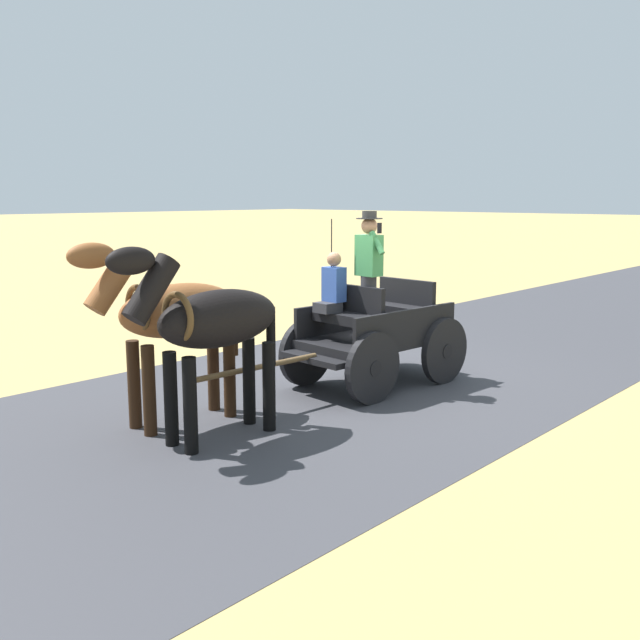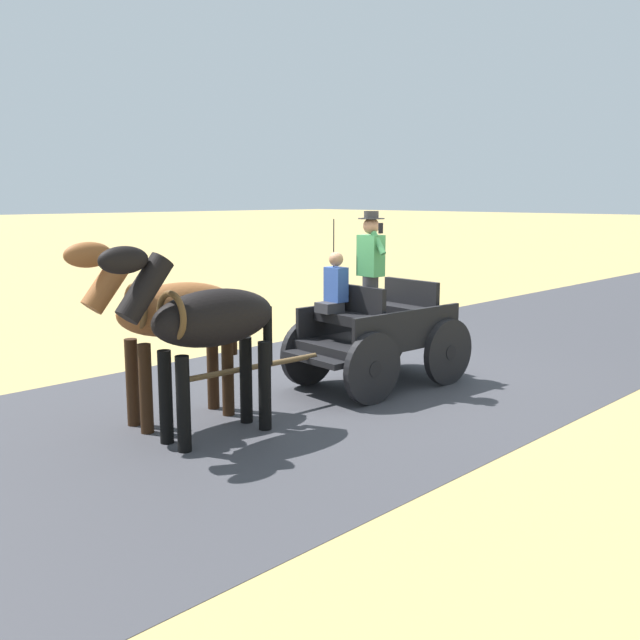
# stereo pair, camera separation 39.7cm
# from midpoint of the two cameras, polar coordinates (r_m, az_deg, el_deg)

# --- Properties ---
(ground_plane) EXTENTS (200.00, 200.00, 0.00)m
(ground_plane) POSITION_cam_midpoint_polar(r_m,az_deg,el_deg) (10.72, 5.11, -4.78)
(ground_plane) COLOR tan
(road_surface) EXTENTS (6.12, 160.00, 0.01)m
(road_surface) POSITION_cam_midpoint_polar(r_m,az_deg,el_deg) (10.72, 5.11, -4.75)
(road_surface) COLOR #38383D
(road_surface) RESTS_ON ground
(horse_drawn_carriage) EXTENTS (1.59, 4.52, 2.50)m
(horse_drawn_carriage) POSITION_cam_midpoint_polar(r_m,az_deg,el_deg) (10.23, 5.50, -0.81)
(horse_drawn_carriage) COLOR black
(horse_drawn_carriage) RESTS_ON ground
(horse_near_side) EXTENTS (0.64, 2.13, 2.21)m
(horse_near_side) POSITION_cam_midpoint_polar(r_m,az_deg,el_deg) (7.92, -7.63, -0.24)
(horse_near_side) COLOR black
(horse_near_side) RESTS_ON ground
(horse_off_side) EXTENTS (0.74, 2.14, 2.21)m
(horse_off_side) POSITION_cam_midpoint_polar(r_m,az_deg,el_deg) (8.59, -10.54, 0.46)
(horse_off_side) COLOR brown
(horse_off_side) RESTS_ON ground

